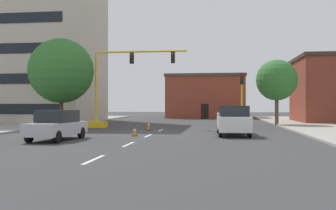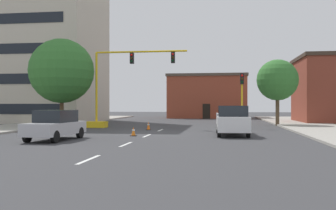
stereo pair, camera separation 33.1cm
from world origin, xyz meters
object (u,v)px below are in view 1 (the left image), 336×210
traffic_signal_gantry (109,103)px  pickup_truck_white (233,121)px  sedan_silver_near_left (57,125)px  traffic_cone_roadside_a (149,126)px  tree_left_near (61,71)px  tree_right_mid (277,80)px  traffic_light_pole_right (242,88)px  traffic_cone_roadside_b (135,132)px

traffic_signal_gantry → pickup_truck_white: (10.69, -7.03, -1.27)m
sedan_silver_near_left → pickup_truck_white: bearing=26.2°
pickup_truck_white → traffic_cone_roadside_a: (-6.60, 4.54, -0.64)m
tree_left_near → traffic_cone_roadside_a: 9.93m
traffic_signal_gantry → sedan_silver_near_left: (0.49, -12.05, -1.36)m
tree_left_near → tree_right_mid: size_ratio=1.24×
tree_left_near → tree_right_mid: bearing=15.9°
tree_left_near → pickup_truck_white: 16.97m
traffic_light_pole_right → pickup_truck_white: traffic_light_pole_right is taller
traffic_light_pole_right → traffic_cone_roadside_a: traffic_light_pole_right is taller
traffic_light_pole_right → tree_right_mid: tree_right_mid is taller
traffic_signal_gantry → traffic_cone_roadside_a: size_ratio=13.38×
sedan_silver_near_left → traffic_light_pole_right: bearing=49.1°
tree_left_near → traffic_cone_roadside_a: (8.42, -2.20, -4.77)m
traffic_cone_roadside_a → sedan_silver_near_left: bearing=-110.6°
traffic_signal_gantry → tree_right_mid: traffic_signal_gantry is taller
traffic_cone_roadside_a → traffic_light_pole_right: bearing=24.1°
sedan_silver_near_left → traffic_cone_roadside_a: 10.23m
traffic_light_pole_right → sedan_silver_near_left: 17.40m
traffic_cone_roadside_b → tree_left_near: bearing=136.2°
traffic_light_pole_right → tree_left_near: 16.21m
tree_right_mid → traffic_cone_roadside_b: bearing=-128.7°
tree_left_near → traffic_cone_roadside_a: bearing=-14.6°
tree_left_near → traffic_cone_roadside_b: (8.61, -8.26, -4.81)m
traffic_light_pole_right → traffic_cone_roadside_a: size_ratio=7.08×
tree_left_near → tree_right_mid: (19.72, 5.61, -0.64)m
traffic_light_pole_right → traffic_cone_roadside_a: 8.99m
traffic_light_pole_right → pickup_truck_white: 8.44m
tree_left_near → traffic_signal_gantry: bearing=3.9°
traffic_cone_roadside_a → traffic_signal_gantry: bearing=148.7°
tree_left_near → sedan_silver_near_left: tree_left_near is taller
traffic_signal_gantry → traffic_cone_roadside_b: (4.28, -8.55, -1.95)m
traffic_signal_gantry → traffic_cone_roadside_a: bearing=-31.3°
pickup_truck_white → traffic_cone_roadside_b: bearing=-166.6°
tree_left_near → tree_right_mid: 20.51m
traffic_signal_gantry → traffic_light_pole_right: (11.76, 0.95, 1.28)m
tree_left_near → traffic_cone_roadside_b: bearing=-43.8°
traffic_cone_roadside_a → pickup_truck_white: bearing=-34.5°
traffic_signal_gantry → traffic_cone_roadside_a: (4.10, -2.49, -1.91)m
traffic_light_pole_right → traffic_cone_roadside_b: (-7.48, -9.50, -3.24)m
traffic_signal_gantry → traffic_cone_roadside_b: size_ratio=15.22×
tree_right_mid → sedan_silver_near_left: (-14.90, -17.37, -3.57)m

